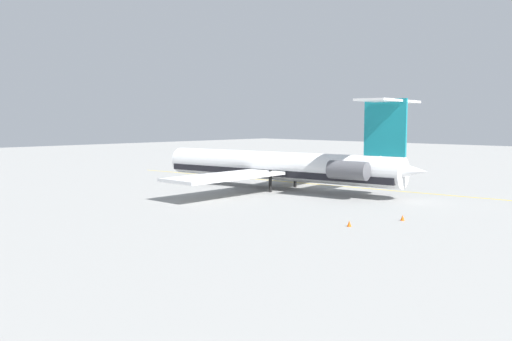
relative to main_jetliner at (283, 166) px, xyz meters
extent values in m
plane|color=gray|center=(2.70, -9.01, -3.32)|extent=(286.44, 286.44, 0.00)
cylinder|color=white|center=(1.16, 0.16, -0.05)|extent=(36.99, 8.86, 3.93)
cone|color=white|center=(19.39, 2.64, -0.05)|extent=(4.56, 4.29, 3.77)
cone|color=white|center=(-17.07, -2.33, 0.30)|extent=(6.12, 4.08, 3.34)
cube|color=black|center=(1.16, 0.16, -0.93)|extent=(36.19, 8.82, 0.86)
cube|color=white|center=(0.61, 10.32, -0.74)|extent=(6.63, 16.54, 0.39)
cube|color=white|center=(3.34, -9.78, -0.74)|extent=(9.85, 17.34, 0.39)
cylinder|color=#515156|center=(-11.82, 1.58, 0.24)|extent=(5.17, 2.92, 2.28)
cube|color=white|center=(-11.73, 0.90, 0.24)|extent=(3.09, 1.64, 0.47)
cylinder|color=#515156|center=(-10.97, -4.68, 0.24)|extent=(5.17, 2.92, 2.28)
cube|color=white|center=(-11.06, -4.00, 0.24)|extent=(3.09, 1.64, 0.47)
cube|color=teal|center=(-14.64, -1.99, 5.39)|extent=(5.32, 1.11, 6.95)
cube|color=white|center=(-15.47, 1.07, 8.58)|extent=(4.42, 6.17, 0.27)
cube|color=white|center=(-14.62, -5.17, 8.58)|extent=(4.42, 6.17, 0.27)
cylinder|color=black|center=(12.30, 1.68, -1.83)|extent=(0.43, 0.43, 2.98)
cylinder|color=black|center=(-0.48, 3.10, -1.83)|extent=(0.43, 0.43, 2.98)
cylinder|color=black|center=(0.37, -3.12, -1.83)|extent=(0.43, 0.43, 2.98)
cylinder|color=black|center=(21.28, -17.42, -2.92)|extent=(0.10, 0.10, 0.81)
cylinder|color=black|center=(21.15, -17.47, -2.92)|extent=(0.10, 0.10, 0.81)
cylinder|color=yellow|center=(21.21, -17.45, -2.19)|extent=(0.27, 0.27, 0.64)
sphere|color=#8C6647|center=(21.21, -17.45, -1.75)|extent=(0.25, 0.25, 0.25)
cylinder|color=yellow|center=(21.38, -17.38, -2.16)|extent=(0.07, 0.07, 0.54)
cylinder|color=yellow|center=(21.05, -17.51, -2.16)|extent=(0.07, 0.07, 0.54)
cylinder|color=black|center=(18.04, -18.31, -2.93)|extent=(0.10, 0.10, 0.78)
cylinder|color=black|center=(18.00, -18.18, -2.93)|extent=(0.10, 0.10, 0.78)
cylinder|color=orange|center=(18.02, -18.25, -2.24)|extent=(0.26, 0.26, 0.62)
sphere|color=#8C6647|center=(18.02, -18.25, -1.81)|extent=(0.24, 0.24, 0.24)
cylinder|color=orange|center=(18.08, -18.41, -2.21)|extent=(0.07, 0.07, 0.52)
cylinder|color=orange|center=(17.97, -18.08, -2.21)|extent=(0.07, 0.07, 0.52)
cone|color=#EA590F|center=(-23.32, 9.33, -3.05)|extent=(0.40, 0.40, 0.55)
cone|color=#EA590F|center=(-21.26, 15.29, -3.05)|extent=(0.40, 0.40, 0.55)
cone|color=#EA590F|center=(26.09, -16.11, -3.05)|extent=(0.40, 0.40, 0.55)
cube|color=gold|center=(1.16, -8.02, -3.32)|extent=(73.54, 9.03, 0.01)
camera|label=1|loc=(-47.77, 54.99, 6.24)|focal=37.02mm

